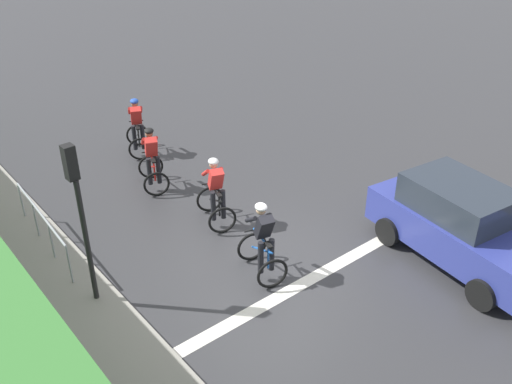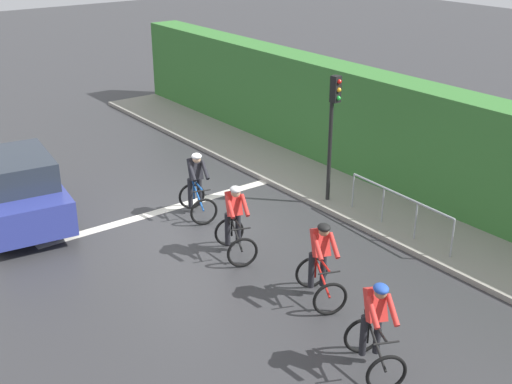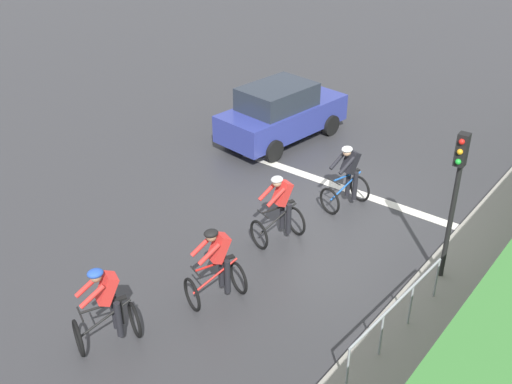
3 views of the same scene
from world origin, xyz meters
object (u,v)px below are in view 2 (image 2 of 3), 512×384
(cyclist_mid, at_px, (235,222))
(cyclist_fourth, at_px, (197,186))
(car_navy, at_px, (18,189))
(cyclist_second, at_px, (321,263))
(cyclist_lead, at_px, (375,329))
(pedestrian_railing_kerbside, at_px, (400,204))
(traffic_light_near_crossing, at_px, (333,121))

(cyclist_mid, distance_m, cyclist_fourth, 2.26)
(cyclist_mid, relative_size, car_navy, 0.39)
(cyclist_mid, bearing_deg, cyclist_second, 96.22)
(cyclist_lead, distance_m, car_navy, 9.38)
(pedestrian_railing_kerbside, bearing_deg, car_navy, -41.19)
(cyclist_fourth, xyz_separation_m, car_navy, (3.57, -2.23, 0.08))
(cyclist_lead, xyz_separation_m, cyclist_mid, (-0.47, -4.55, 0.00))
(traffic_light_near_crossing, bearing_deg, cyclist_lead, 53.38)
(cyclist_lead, bearing_deg, cyclist_mid, -95.89)
(car_navy, distance_m, pedestrian_railing_kerbside, 8.94)
(cyclist_lead, bearing_deg, cyclist_fourth, -97.55)
(cyclist_second, height_order, cyclist_mid, same)
(cyclist_second, relative_size, cyclist_fourth, 1.00)
(cyclist_mid, bearing_deg, cyclist_lead, 84.11)
(cyclist_second, distance_m, traffic_light_near_crossing, 4.78)
(cyclist_second, height_order, pedestrian_railing_kerbside, cyclist_second)
(cyclist_lead, height_order, cyclist_mid, same)
(cyclist_lead, height_order, pedestrian_railing_kerbside, cyclist_lead)
(traffic_light_near_crossing, height_order, pedestrian_railing_kerbside, traffic_light_near_crossing)
(traffic_light_near_crossing, bearing_deg, cyclist_fourth, -25.02)
(pedestrian_railing_kerbside, bearing_deg, cyclist_second, 16.76)
(cyclist_lead, bearing_deg, cyclist_second, -109.23)
(cyclist_mid, relative_size, cyclist_fourth, 1.00)
(cyclist_lead, relative_size, cyclist_fourth, 1.00)
(cyclist_lead, distance_m, traffic_light_near_crossing, 6.80)
(car_navy, distance_m, traffic_light_near_crossing, 7.70)
(car_navy, bearing_deg, traffic_light_near_crossing, 151.14)
(traffic_light_near_crossing, distance_m, pedestrian_railing_kerbside, 2.66)
(cyclist_mid, height_order, traffic_light_near_crossing, traffic_light_near_crossing)
(cyclist_lead, bearing_deg, traffic_light_near_crossing, -126.62)
(cyclist_fourth, distance_m, traffic_light_near_crossing, 3.67)
(cyclist_second, bearing_deg, cyclist_fourth, -91.98)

